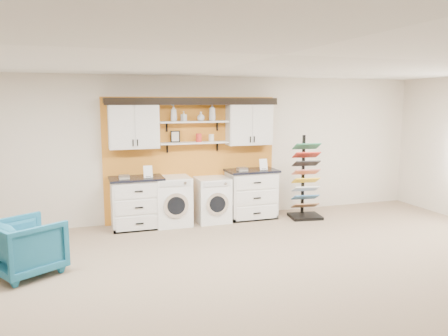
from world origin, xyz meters
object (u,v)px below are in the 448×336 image
object	(u,v)px
armchair	(27,247)
washer	(172,201)
dryer	(212,200)
sample_rack	(305,192)
base_cabinet_left	(137,203)
base_cabinet_right	(251,194)

from	to	relation	value
armchair	washer	bearing A→B (deg)	-84.92
washer	armchair	bearing A→B (deg)	-143.62
dryer	armchair	xyz separation A→B (m)	(-3.13, -1.73, -0.05)
washer	sample_rack	bearing A→B (deg)	-7.22
dryer	base_cabinet_left	bearing A→B (deg)	179.87
base_cabinet_right	sample_rack	bearing A→B (deg)	-18.14
base_cabinet_right	armchair	size ratio (longest dim) A/B	1.20
base_cabinet_right	sample_rack	world-z (taller)	sample_rack
base_cabinet_left	base_cabinet_right	xyz separation A→B (m)	(2.26, -0.00, 0.01)
base_cabinet_left	base_cabinet_right	world-z (taller)	base_cabinet_right
base_cabinet_left	dryer	size ratio (longest dim) A/B	1.13
washer	dryer	size ratio (longest dim) A/B	1.07
base_cabinet_left	sample_rack	xyz separation A→B (m)	(3.29, -0.34, 0.05)
dryer	sample_rack	xyz separation A→B (m)	(1.84, -0.33, 0.10)
base_cabinet_right	sample_rack	xyz separation A→B (m)	(1.03, -0.34, 0.04)
base_cabinet_right	armchair	xyz separation A→B (m)	(-3.94, -1.73, -0.11)
washer	dryer	distance (m)	0.78
armchair	base_cabinet_left	bearing A→B (deg)	-75.53
base_cabinet_right	washer	world-z (taller)	base_cabinet_right
base_cabinet_left	dryer	bearing A→B (deg)	-0.13
dryer	sample_rack	world-z (taller)	sample_rack
base_cabinet_left	base_cabinet_right	size ratio (longest dim) A/B	0.97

